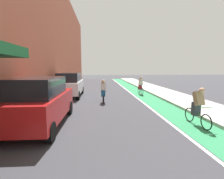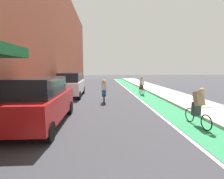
# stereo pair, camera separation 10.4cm
# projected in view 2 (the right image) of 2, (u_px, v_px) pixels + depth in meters

# --- Properties ---
(ground_plane) EXTENTS (91.64, 91.64, 0.00)m
(ground_plane) POSITION_uv_depth(u_px,v_px,m) (108.00, 96.00, 13.95)
(ground_plane) COLOR #38383D
(bike_lane_paint) EXTENTS (1.60, 41.65, 0.00)m
(bike_lane_paint) POSITION_uv_depth(u_px,v_px,m) (140.00, 92.00, 16.14)
(bike_lane_paint) COLOR #2D8451
(bike_lane_paint) RESTS_ON ground
(lane_divider_stripe) EXTENTS (0.12, 41.65, 0.00)m
(lane_divider_stripe) POSITION_uv_depth(u_px,v_px,m) (131.00, 93.00, 16.08)
(lane_divider_stripe) COLOR white
(lane_divider_stripe) RESTS_ON ground
(sidewalk_right) EXTENTS (2.79, 41.65, 0.14)m
(sidewalk_right) POSITION_uv_depth(u_px,v_px,m) (162.00, 92.00, 16.27)
(sidewalk_right) COLOR #A8A59E
(sidewalk_right) RESTS_ON ground
(building_facade_left) EXTENTS (4.15, 41.65, 11.23)m
(building_facade_left) POSITION_uv_depth(u_px,v_px,m) (41.00, 32.00, 14.82)
(building_facade_left) COLOR #9E4C38
(building_facade_left) RESTS_ON ground
(parked_suv_red) EXTENTS (1.98, 4.40, 1.98)m
(parked_suv_red) POSITION_uv_depth(u_px,v_px,m) (39.00, 101.00, 6.69)
(parked_suv_red) COLOR red
(parked_suv_red) RESTS_ON ground
(parked_suv_white) EXTENTS (1.90, 4.27, 1.98)m
(parked_suv_white) POSITION_uv_depth(u_px,v_px,m) (71.00, 84.00, 13.75)
(parked_suv_white) COLOR silver
(parked_suv_white) RESTS_ON ground
(cyclist_mid) EXTENTS (0.48, 1.66, 1.59)m
(cyclist_mid) POSITION_uv_depth(u_px,v_px,m) (198.00, 106.00, 6.68)
(cyclist_mid) COLOR black
(cyclist_mid) RESTS_ON ground
(cyclist_trailing) EXTENTS (0.48, 1.67, 1.59)m
(cyclist_trailing) POSITION_uv_depth(u_px,v_px,m) (104.00, 90.00, 11.35)
(cyclist_trailing) COLOR black
(cyclist_trailing) RESTS_ON ground
(cyclist_far) EXTENTS (0.48, 1.74, 1.62)m
(cyclist_far) POSITION_uv_depth(u_px,v_px,m) (142.00, 85.00, 14.88)
(cyclist_far) COLOR black
(cyclist_far) RESTS_ON ground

